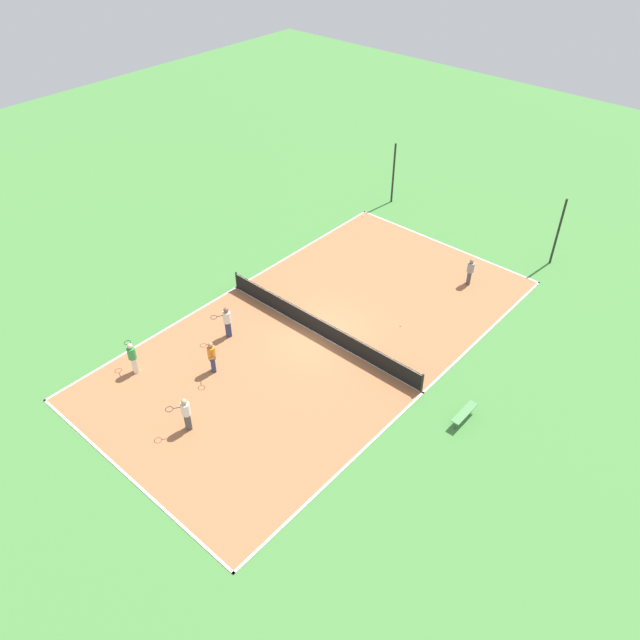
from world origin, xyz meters
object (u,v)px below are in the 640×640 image
object	(u,v)px
player_near_white	(186,412)
player_far_white	(227,320)
player_baseline_gray	(470,270)
bench	(464,413)
player_center_orange	(212,355)
player_far_green	(132,356)
fence_post_back_right	(558,232)
tennis_ball_far_baseline	(363,216)
tennis_ball_near_net	(400,325)
tennis_net	(320,326)
fence_post_back_left	(393,173)

from	to	relation	value
player_near_white	player_far_white	world-z (taller)	player_far_white
player_baseline_gray	player_far_white	bearing A→B (deg)	130.13
bench	player_center_orange	bearing A→B (deg)	115.95
player_far_green	fence_post_back_right	bearing A→B (deg)	-94.70
tennis_ball_far_baseline	tennis_ball_near_net	world-z (taller)	same
player_near_white	fence_post_back_right	xyz separation A→B (m)	(5.44, 20.73, 0.98)
tennis_ball_far_baseline	tennis_ball_near_net	xyz separation A→B (m)	(7.91, -7.13, 0.00)
player_baseline_gray	player_center_orange	xyz separation A→B (m)	(-4.90, -13.15, 0.07)
tennis_ball_far_baseline	tennis_ball_near_net	distance (m)	10.65
player_baseline_gray	player_center_orange	size ratio (longest dim) A/B	0.94
tennis_net	tennis_ball_near_net	bearing A→B (deg)	50.89
tennis_net	fence_post_back_left	world-z (taller)	fence_post_back_left
bench	fence_post_back_right	size ratio (longest dim) A/B	0.39
bench	tennis_ball_far_baseline	size ratio (longest dim) A/B	22.00
tennis_net	bench	xyz separation A→B (m)	(7.84, -0.20, -0.14)
bench	fence_post_back_right	bearing A→B (deg)	10.70
player_center_orange	player_far_white	bearing A→B (deg)	158.60
player_far_green	player_far_white	bearing A→B (deg)	-84.81
tennis_net	tennis_ball_far_baseline	size ratio (longest dim) A/B	168.51
tennis_net	bench	size ratio (longest dim) A/B	7.66
fence_post_back_left	bench	bearing A→B (deg)	-44.89
tennis_ball_far_baseline	tennis_ball_near_net	size ratio (longest dim) A/B	1.00
player_far_white	player_baseline_gray	distance (m)	12.72
fence_post_back_left	player_center_orange	bearing A→B (deg)	-78.91
player_near_white	fence_post_back_right	world-z (taller)	fence_post_back_right
player_far_green	player_center_orange	bearing A→B (deg)	-116.83
bench	fence_post_back_right	distance (m)	13.47
player_far_white	player_baseline_gray	xyz separation A→B (m)	(6.19, 11.11, -0.10)
player_baseline_gray	player_far_green	bearing A→B (deg)	133.57
player_far_green	fence_post_back_right	distance (m)	22.41
player_baseline_gray	fence_post_back_right	bearing A→B (deg)	-46.88
tennis_net	player_baseline_gray	xyz separation A→B (m)	(3.04, 8.23, 0.34)
player_baseline_gray	fence_post_back_right	distance (m)	5.36
fence_post_back_left	player_far_green	bearing A→B (deg)	-87.25
tennis_net	tennis_ball_near_net	distance (m)	3.92
player_far_green	tennis_ball_near_net	size ratio (longest dim) A/B	23.25
player_far_green	tennis_ball_near_net	xyz separation A→B (m)	(6.85, 10.23, -0.87)
player_near_white	player_far_white	bearing A→B (deg)	-113.05
tennis_net	player_baseline_gray	bearing A→B (deg)	69.73
player_far_green	fence_post_back_left	world-z (taller)	fence_post_back_left
tennis_ball_near_net	fence_post_back_left	distance (m)	12.77
player_far_white	fence_post_back_left	xyz separation A→B (m)	(-2.20, 15.83, 0.96)
bench	player_far_white	size ratio (longest dim) A/B	0.91
player_center_orange	tennis_ball_near_net	world-z (taller)	player_center_orange
player_center_orange	tennis_ball_near_net	bearing A→B (deg)	97.63
bench	player_near_white	world-z (taller)	player_near_white
bench	player_near_white	xyz separation A→B (m)	(-7.92, -7.58, 0.56)
tennis_net	tennis_ball_far_baseline	xyz separation A→B (m)	(-5.45, 10.16, -0.46)
tennis_ball_near_net	fence_post_back_right	size ratio (longest dim) A/B	0.02
player_near_white	tennis_ball_far_baseline	xyz separation A→B (m)	(-5.37, 17.94, -0.88)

